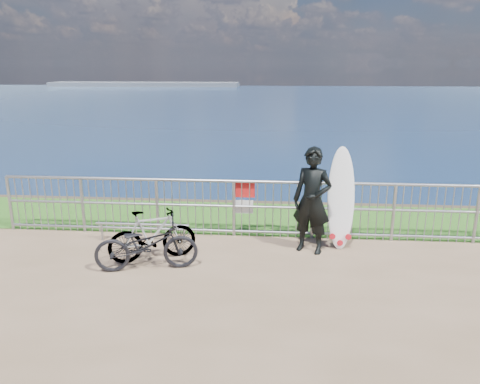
# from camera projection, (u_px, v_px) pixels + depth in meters

# --- Properties ---
(grass_strip) EXTENTS (120.00, 120.00, 0.00)m
(grass_strip) POSITION_uv_depth(u_px,v_px,m) (262.00, 218.00, 10.14)
(grass_strip) COLOR #275E19
(grass_strip) RESTS_ON ground
(seascape) EXTENTS (260.00, 260.00, 5.00)m
(seascape) POSITION_uv_depth(u_px,v_px,m) (146.00, 86.00, 153.83)
(seascape) COLOR brown
(seascape) RESTS_ON ground
(railing) EXTENTS (10.06, 0.10, 1.13)m
(railing) POSITION_uv_depth(u_px,v_px,m) (261.00, 208.00, 8.93)
(railing) COLOR gray
(railing) RESTS_ON ground
(surfer) EXTENTS (0.81, 0.68, 1.88)m
(surfer) POSITION_uv_depth(u_px,v_px,m) (312.00, 201.00, 8.14)
(surfer) COLOR black
(surfer) RESTS_ON ground
(surfboard) EXTENTS (0.48, 0.43, 1.84)m
(surfboard) POSITION_uv_depth(u_px,v_px,m) (341.00, 202.00, 8.38)
(surfboard) COLOR silver
(surfboard) RESTS_ON ground
(bicycle_near) EXTENTS (1.73, 0.94, 0.86)m
(bicycle_near) POSITION_uv_depth(u_px,v_px,m) (146.00, 245.00, 7.52)
(bicycle_near) COLOR black
(bicycle_near) RESTS_ON ground
(bicycle_far) EXTENTS (1.53, 1.00, 0.89)m
(bicycle_far) POSITION_uv_depth(u_px,v_px,m) (152.00, 235.00, 7.89)
(bicycle_far) COLOR black
(bicycle_far) RESTS_ON ground
(bike_rack) EXTENTS (1.78, 0.05, 0.37)m
(bike_rack) POSITION_uv_depth(u_px,v_px,m) (142.00, 226.00, 8.74)
(bike_rack) COLOR gray
(bike_rack) RESTS_ON ground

